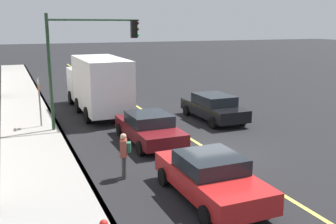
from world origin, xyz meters
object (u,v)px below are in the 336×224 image
(car_maroon, at_px, (149,128))
(street_sign_post, at_px, (39,99))
(car_black, at_px, (214,107))
(truck_white, at_px, (98,84))
(car_red, at_px, (210,176))
(pedestrian_with_backpack, at_px, (124,152))
(traffic_light_mast, at_px, (86,51))

(car_maroon, distance_m, street_sign_post, 6.18)
(car_black, height_order, truck_white, truck_white)
(car_red, xyz_separation_m, street_sign_post, (10.54, 4.06, 0.85))
(pedestrian_with_backpack, bearing_deg, street_sign_post, 14.78)
(car_black, xyz_separation_m, traffic_light_mast, (0.84, 6.81, 3.24))
(car_black, bearing_deg, traffic_light_mast, 82.95)
(traffic_light_mast, bearing_deg, pedestrian_with_backpack, 178.61)
(street_sign_post, bearing_deg, car_maroon, -135.33)
(traffic_light_mast, height_order, street_sign_post, traffic_light_mast)
(pedestrian_with_backpack, bearing_deg, truck_white, -8.03)
(car_maroon, relative_size, traffic_light_mast, 0.81)
(pedestrian_with_backpack, bearing_deg, traffic_light_mast, -1.39)
(car_red, xyz_separation_m, truck_white, (13.11, 0.48, 1.06))
(truck_white, relative_size, traffic_light_mast, 1.41)
(car_black, bearing_deg, street_sign_post, 78.86)
(car_black, height_order, traffic_light_mast, traffic_light_mast)
(car_black, height_order, street_sign_post, street_sign_post)
(traffic_light_mast, distance_m, street_sign_post, 3.44)
(car_red, distance_m, truck_white, 13.16)
(car_black, distance_m, car_maroon, 5.42)
(car_maroon, xyz_separation_m, truck_white, (6.93, 0.73, 1.07))
(traffic_light_mast, bearing_deg, car_maroon, -149.12)
(truck_white, distance_m, pedestrian_with_backpack, 10.65)
(car_maroon, xyz_separation_m, street_sign_post, (4.35, 4.30, 0.87))
(traffic_light_mast, bearing_deg, truck_white, -20.47)
(car_black, bearing_deg, truck_white, 51.56)
(car_maroon, xyz_separation_m, pedestrian_with_backpack, (-3.59, 2.21, 0.23))
(car_black, distance_m, truck_white, 7.09)
(pedestrian_with_backpack, bearing_deg, car_black, -48.58)
(pedestrian_with_backpack, distance_m, street_sign_post, 8.24)
(car_black, bearing_deg, car_red, 150.16)
(pedestrian_with_backpack, relative_size, street_sign_post, 0.61)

